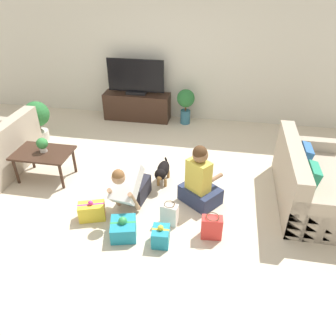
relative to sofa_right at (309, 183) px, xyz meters
name	(u,v)px	position (x,y,z in m)	size (l,w,h in m)	color
ground_plane	(143,184)	(-2.40, -0.02, -0.30)	(16.00, 16.00, 0.00)	beige
wall_back	(172,55)	(-2.40, 2.61, 1.00)	(8.40, 0.06, 2.60)	beige
sofa_right	(309,183)	(0.00, 0.00, 0.00)	(0.90, 1.72, 0.84)	tan
coffee_table	(43,155)	(-3.92, -0.11, 0.11)	(0.86, 0.57, 0.46)	#382319
tv_console	(137,106)	(-3.09, 2.33, -0.02)	(1.38, 0.42, 0.56)	#382319
tv	(136,79)	(-3.09, 2.33, 0.58)	(1.17, 0.20, 0.71)	black
potted_plant_back_right	(186,102)	(-2.05, 2.28, 0.17)	(0.36, 0.36, 0.73)	#336B84
potted_plant_corner_left	(37,117)	(-4.65, 1.05, 0.17)	(0.46, 0.46, 0.76)	beige
person_kneeling	(130,186)	(-2.42, -0.55, 0.04)	(0.42, 0.82, 0.78)	#23232D
person_sitting	(200,182)	(-1.50, -0.31, 0.05)	(0.66, 0.63, 0.92)	#283351
dog	(163,171)	(-2.10, 0.04, -0.07)	(0.18, 0.61, 0.36)	black
gift_box_a	(92,211)	(-2.86, -0.91, -0.18)	(0.39, 0.29, 0.30)	yellow
gift_box_b	(161,236)	(-1.88, -1.19, -0.18)	(0.22, 0.26, 0.28)	teal
gift_box_c	(123,228)	(-2.36, -1.15, -0.18)	(0.38, 0.41, 0.29)	teal
gift_bag_a	(212,227)	(-1.28, -0.98, -0.14)	(0.27, 0.18, 0.33)	red
gift_bag_b	(169,214)	(-1.84, -0.83, -0.14)	(0.24, 0.16, 0.32)	white
mug	(43,148)	(-3.93, -0.08, 0.21)	(0.12, 0.08, 0.09)	#B23D38
tabletop_plant	(42,144)	(-3.91, -0.09, 0.29)	(0.17, 0.17, 0.22)	beige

